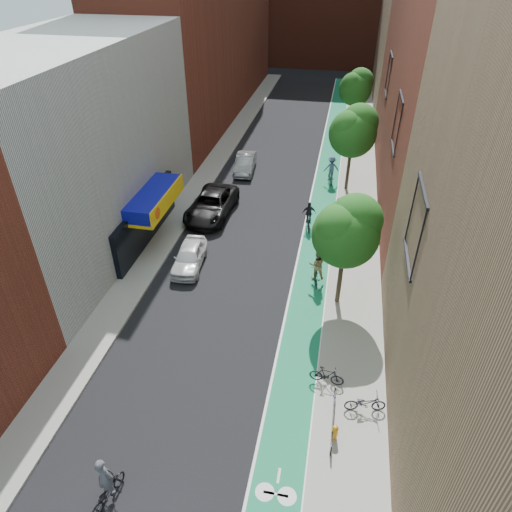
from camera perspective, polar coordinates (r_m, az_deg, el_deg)
The scene contains 21 objects.
ground at distance 19.47m, azimuth -9.69°, elevation -22.71°, with size 160.00×160.00×0.00m, color black.
bike_lane at distance 39.06m, azimuth 8.88°, elevation 9.64°, with size 2.00×68.00×0.01m, color #147445.
sidewalk_left at distance 40.53m, azimuth -5.58°, elevation 10.95°, with size 2.00×68.00×0.15m, color gray.
sidewalk_right at distance 39.05m, azimuth 12.58°, elevation 9.32°, with size 3.00×68.00×0.15m, color gray.
building_left_white at distance 30.21m, azimuth -22.09°, elevation 12.30°, with size 8.00×20.00×12.00m, color silver.
building_left_far_red at distance 54.18m, azimuth -6.86°, elevation 28.87°, with size 8.00×36.00×22.00m, color maroon.
building_right_mid_red at distance 36.58m, azimuth 24.31°, elevation 23.70°, with size 8.00×28.00×22.00m, color maroon.
building_right_far_tan at distance 60.36m, azimuth 19.87°, elevation 25.98°, with size 8.00×20.00×18.00m, color #8C6B4C.
tree_near at distance 22.72m, azimuth 11.33°, elevation 3.22°, with size 3.40×3.36×6.42m.
tree_mid at distance 35.41m, azimuth 12.12°, elevation 15.18°, with size 3.55×3.53×6.74m.
tree_far at distance 48.97m, azimuth 12.41°, elevation 20.01°, with size 3.30×3.25×6.21m.
parked_car_white at distance 27.63m, azimuth -8.34°, elevation -0.05°, with size 1.62×4.04×1.38m, color silver.
parked_car_black at distance 32.81m, azimuth -5.57°, elevation 6.43°, with size 2.74×5.95×1.65m, color black.
parked_car_silver at distance 39.56m, azimuth -1.37°, elevation 11.50°, with size 1.51×4.33×1.43m, color gray.
cyclist_lead at distance 18.36m, azimuth -18.20°, elevation -25.72°, with size 0.97×1.86×2.21m.
cyclist_lane_near at distance 26.01m, azimuth 7.57°, elevation -1.64°, with size 1.03×1.71×2.23m.
cyclist_lane_mid at distance 31.33m, azimuth 6.60°, elevation 4.67°, with size 0.97×1.70×1.92m.
cyclist_lane_far at distance 37.86m, azimuth 9.37°, elevation 10.45°, with size 1.35×1.79×2.23m.
parked_bike_mid at distance 20.84m, azimuth 8.84°, elevation -14.54°, with size 0.43×1.54×0.92m, color black.
parked_bike_far at distance 20.22m, azimuth 13.48°, elevation -17.41°, with size 0.60×1.72×0.90m, color black.
fire_hydrant at distance 19.24m, azimuth 9.81°, elevation -20.84°, with size 0.26×0.26×0.75m.
Camera 1 is at (4.96, -9.51, 16.25)m, focal length 32.00 mm.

